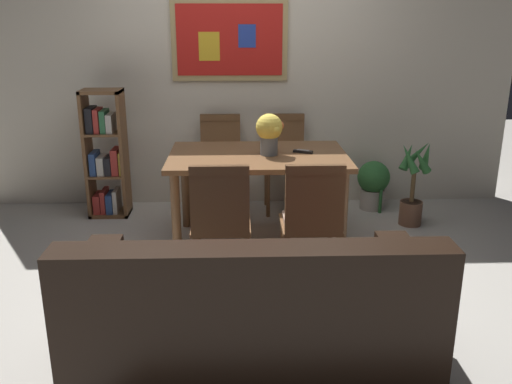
# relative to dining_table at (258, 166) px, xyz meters

# --- Properties ---
(ground_plane) EXTENTS (12.00, 12.00, 0.00)m
(ground_plane) POSITION_rel_dining_table_xyz_m (-0.11, -0.51, -0.65)
(ground_plane) COLOR #B7B2A8
(wall_back_with_painting) EXTENTS (5.20, 0.14, 2.60)m
(wall_back_with_painting) POSITION_rel_dining_table_xyz_m (-0.11, 1.11, 0.65)
(wall_back_with_painting) COLOR beige
(wall_back_with_painting) RESTS_ON ground_plane
(dining_table) EXTENTS (1.41, 0.93, 0.75)m
(dining_table) POSITION_rel_dining_table_xyz_m (0.00, 0.00, 0.00)
(dining_table) COLOR brown
(dining_table) RESTS_ON ground_plane
(dining_chair_far_left) EXTENTS (0.40, 0.41, 0.91)m
(dining_chair_far_left) POSITION_rel_dining_table_xyz_m (-0.33, 0.85, -0.12)
(dining_chair_far_left) COLOR brown
(dining_chair_far_left) RESTS_ON ground_plane
(dining_chair_near_left) EXTENTS (0.40, 0.41, 0.91)m
(dining_chair_near_left) POSITION_rel_dining_table_xyz_m (-0.28, -0.82, -0.12)
(dining_chair_near_left) COLOR brown
(dining_chair_near_left) RESTS_ON ground_plane
(dining_chair_far_right) EXTENTS (0.40, 0.41, 0.91)m
(dining_chair_far_right) POSITION_rel_dining_table_xyz_m (0.29, 0.85, -0.12)
(dining_chair_far_right) COLOR brown
(dining_chair_far_right) RESTS_ON ground_plane
(dining_chair_near_right) EXTENTS (0.40, 0.41, 0.91)m
(dining_chair_near_right) POSITION_rel_dining_table_xyz_m (0.33, -0.82, -0.12)
(dining_chair_near_right) COLOR brown
(dining_chair_near_right) RESTS_ON ground_plane
(leather_couch) EXTENTS (1.80, 0.84, 0.84)m
(leather_couch) POSITION_rel_dining_table_xyz_m (-0.10, -1.78, -0.34)
(leather_couch) COLOR black
(leather_couch) RESTS_ON ground_plane
(bookshelf) EXTENTS (0.36, 0.28, 1.18)m
(bookshelf) POSITION_rel_dining_table_xyz_m (-1.38, 0.72, -0.10)
(bookshelf) COLOR brown
(bookshelf) RESTS_ON ground_plane
(potted_ivy) EXTENTS (0.31, 0.31, 0.51)m
(potted_ivy) POSITION_rel_dining_table_xyz_m (1.14, 0.79, -0.39)
(potted_ivy) COLOR #B2ADA3
(potted_ivy) RESTS_ON ground_plane
(potted_palm) EXTENTS (0.34, 0.35, 0.79)m
(potted_palm) POSITION_rel_dining_table_xyz_m (1.39, 0.37, -0.29)
(potted_palm) COLOR brown
(potted_palm) RESTS_ON ground_plane
(flower_vase) EXTENTS (0.22, 0.22, 0.33)m
(flower_vase) POSITION_rel_dining_table_xyz_m (0.09, -0.02, 0.29)
(flower_vase) COLOR slate
(flower_vase) RESTS_ON dining_table
(tv_remote) EXTENTS (0.16, 0.11, 0.02)m
(tv_remote) POSITION_rel_dining_table_xyz_m (0.36, 0.03, 0.11)
(tv_remote) COLOR black
(tv_remote) RESTS_ON dining_table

